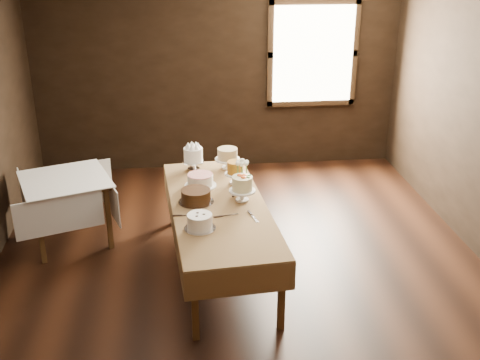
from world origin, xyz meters
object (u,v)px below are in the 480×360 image
object	(u,v)px
cake_speckled	(228,159)
cake_swirl	(200,222)
cake_chocolate	(196,197)
cake_flowers	(242,190)
cake_caramel	(235,174)
cake_lattice	(200,181)
cake_server_b	(255,219)
cake_meringue	(193,160)
cake_server_d	(241,191)
side_table	(66,186)
cake_server_e	(190,215)
cake_server_a	(231,215)
flower_vase	(242,186)
display_table	(219,209)

from	to	relation	value
cake_speckled	cake_swirl	size ratio (longest dim) A/B	0.99
cake_chocolate	cake_flowers	bearing A→B (deg)	-0.34
cake_speckled	cake_flowers	world-z (taller)	cake_flowers
cake_caramel	cake_flowers	size ratio (longest dim) A/B	0.96
cake_lattice	cake_swirl	world-z (taller)	cake_swirl
cake_swirl	cake_server_b	distance (m)	0.53
cake_meringue	cake_server_d	size ratio (longest dim) A/B	1.10
cake_chocolate	cake_server_b	distance (m)	0.66
side_table	cake_swirl	size ratio (longest dim) A/B	3.60
side_table	cake_meringue	bearing A→B (deg)	7.23
cake_server_e	cake_server_a	bearing A→B (deg)	-1.84
cake_chocolate	cake_server_b	bearing A→B (deg)	-38.10
cake_caramel	cake_chocolate	distance (m)	0.61
cake_speckled	cake_server_b	xyz separation A→B (m)	(0.14, -1.26, -0.10)
cake_swirl	cake_lattice	bearing A→B (deg)	87.23
cake_lattice	cake_meringue	bearing A→B (deg)	96.77
cake_lattice	cake_chocolate	distance (m)	0.40
cake_meringue	cake_swirl	distance (m)	1.41
cake_caramel	cake_server_a	size ratio (longest dim) A/B	1.06
cake_meringue	cake_server_b	world-z (taller)	cake_meringue
cake_swirl	flower_vase	distance (m)	0.89
cake_chocolate	cake_flowers	distance (m)	0.45
cake_speckled	cake_server_d	bearing A→B (deg)	-83.13
cake_meringue	cake_server_a	size ratio (longest dim) A/B	1.10
flower_vase	cake_flowers	bearing A→B (deg)	-96.08
cake_chocolate	cake_meringue	bearing A→B (deg)	89.66
cake_flowers	cake_server_a	world-z (taller)	cake_flowers
cake_flowers	cake_server_e	world-z (taller)	cake_flowers
cake_server_b	flower_vase	distance (m)	0.62
cake_swirl	flower_vase	size ratio (longest dim) A/B	2.28
side_table	cake_server_a	distance (m)	1.94
cake_chocolate	side_table	bearing A→B (deg)	153.44
cake_speckled	cake_server_e	distance (m)	1.22
display_table	cake_server_b	world-z (taller)	cake_server_b
flower_vase	cake_chocolate	bearing A→B (deg)	-156.70
cake_lattice	cake_swirl	bearing A→B (deg)	-92.77
cake_caramel	display_table	bearing A→B (deg)	-113.09
cake_lattice	cake_caramel	world-z (taller)	cake_caramel
display_table	cake_server_b	bearing A→B (deg)	-48.20
cake_speckled	cake_lattice	distance (m)	0.56
cake_meringue	flower_vase	world-z (taller)	cake_meringue
cake_flowers	flower_vase	world-z (taller)	cake_flowers
cake_server_b	cake_server_a	bearing A→B (deg)	-128.36
cake_chocolate	cake_server_d	world-z (taller)	cake_chocolate
cake_swirl	cake_server_d	distance (m)	0.90
cake_speckled	cake_chocolate	size ratio (longest dim) A/B	0.89
cake_flowers	cake_swirl	world-z (taller)	cake_flowers
cake_server_b	cake_swirl	bearing A→B (deg)	-87.33
cake_caramel	cake_flowers	world-z (taller)	cake_flowers
cake_server_d	cake_server_a	bearing A→B (deg)	-161.23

